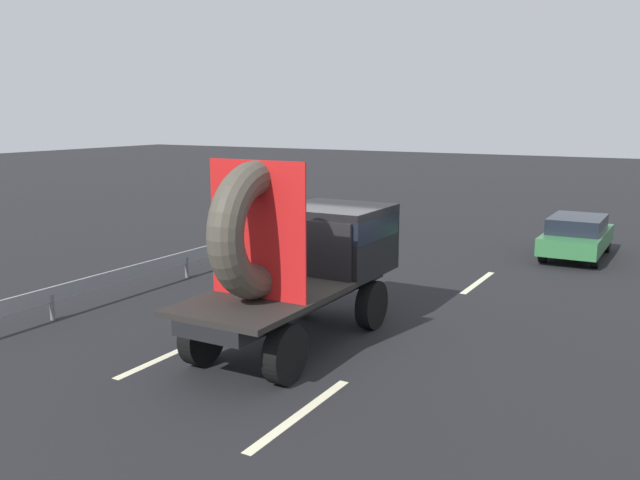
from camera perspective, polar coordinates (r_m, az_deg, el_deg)
ground_plane at (r=13.09m, az=0.34°, el=-8.36°), size 120.00×120.00×0.00m
flatbed_truck at (r=12.72m, az=-1.15°, el=-0.91°), size 2.02×5.19×3.53m
distant_sedan at (r=21.58m, az=20.98°, el=0.38°), size 1.64×3.84×1.25m
guardrail at (r=19.65m, az=-7.23°, el=-0.36°), size 0.10×17.07×0.71m
lane_dash_left_near at (r=12.40m, az=-13.33°, el=-9.76°), size 0.16×2.18×0.01m
lane_dash_left_far at (r=18.34m, az=2.75°, el=-2.77°), size 0.16×2.92×0.01m
lane_dash_right_near at (r=10.03m, az=-1.62°, el=-14.52°), size 0.16×2.72×0.01m
lane_dash_right_far at (r=17.74m, az=13.28°, el=-3.52°), size 0.16×2.54×0.01m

